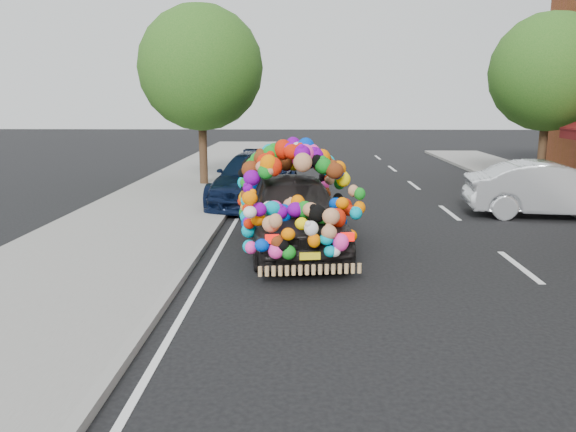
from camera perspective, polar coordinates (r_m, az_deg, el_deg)
name	(u,v)px	position (r m, az deg, el deg)	size (l,w,h in m)	color
ground	(320,265)	(10.30, 3.29, -5.01)	(100.00, 100.00, 0.00)	black
sidewalk	(87,260)	(11.02, -19.72, -4.24)	(4.00, 60.00, 0.12)	gray
kerb	(192,261)	(10.47, -9.70, -4.50)	(0.15, 60.00, 0.13)	gray
lane_markings	(519,266)	(11.01, 22.45, -4.76)	(6.00, 50.00, 0.01)	silver
tree_near_sidewalk	(201,68)	(19.70, -8.86, 14.62)	(4.20, 4.20, 6.13)	#332114
tree_far_b	(549,72)	(21.55, 25.00, 13.08)	(4.00, 4.00, 5.90)	#332114
plush_art_car	(293,194)	(11.17, 0.56, 2.21)	(2.79, 4.94, 2.18)	black
navy_sedan	(255,179)	(16.39, -3.34, 3.80)	(2.02, 4.97, 1.44)	black
silver_hatchback	(553,190)	(15.93, 25.30, 2.44)	(1.50, 4.31, 1.42)	silver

